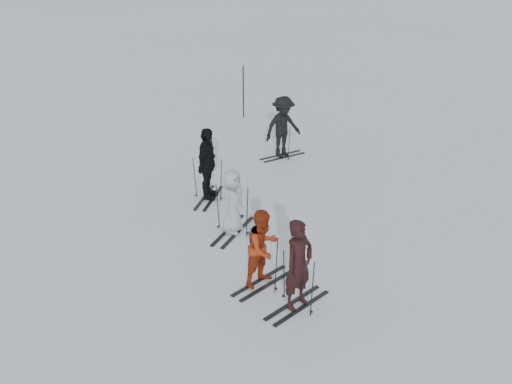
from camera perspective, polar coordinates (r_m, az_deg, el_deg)
ground at (r=13.50m, az=-1.50°, el=-5.54°), size 120.00×120.00×0.00m
skier_near_dark at (r=11.09m, az=4.27°, el=-7.37°), size 0.70×0.81×1.88m
skier_red at (r=11.77m, az=0.74°, el=-5.72°), size 0.92×1.01×1.70m
skier_grey at (r=13.79m, az=-2.40°, el=-1.07°), size 0.55×0.81×1.60m
skier_uphill_left at (r=15.48m, az=-4.89°, el=2.72°), size 0.63×1.23×2.01m
skier_uphill_far at (r=18.39m, az=2.71°, el=6.45°), size 1.37×1.47×1.99m
skis_near_dark at (r=11.28m, az=4.22°, el=-8.82°), size 1.86×1.48×1.20m
skis_red at (r=11.90m, az=0.73°, el=-6.74°), size 1.86×1.47×1.20m
skis_grey at (r=13.86m, az=-2.39°, el=-1.62°), size 1.84×1.04×1.30m
skis_uphill_left at (r=15.63m, az=-4.84°, el=1.40°), size 1.78×1.09×1.23m
skis_uphill_far at (r=18.52m, az=2.68°, el=5.28°), size 1.82×1.68×1.19m
piste_marker at (r=22.40m, az=-1.27°, el=9.98°), size 0.05×0.05×2.04m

